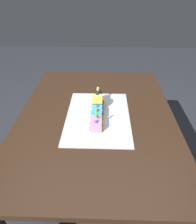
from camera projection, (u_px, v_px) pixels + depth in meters
ground_plane at (97, 188)px, 1.79m from camera, size 8.00×8.00×0.00m
dining_table at (96, 128)px, 1.45m from camera, size 1.40×1.00×0.74m
cake_board at (98, 116)px, 1.37m from camera, size 0.60×0.40×0.00m
cake_locomotive at (98, 100)px, 1.45m from camera, size 0.14×0.08×0.12m
cake_car_flatbed_turquoise at (97, 112)px, 1.35m from camera, size 0.10×0.08×0.07m
cake_car_caboose_bubblegum at (96, 124)px, 1.25m from camera, size 0.10×0.08×0.07m
birthday_candle at (96, 113)px, 1.21m from camera, size 0.01×0.01×0.06m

